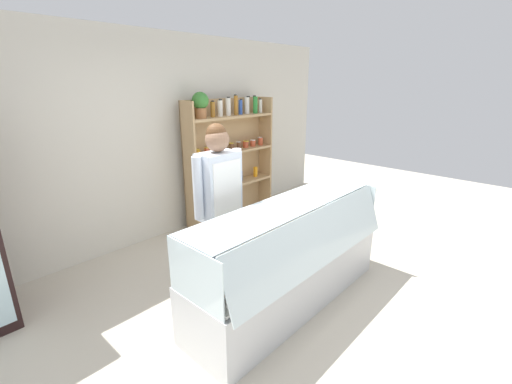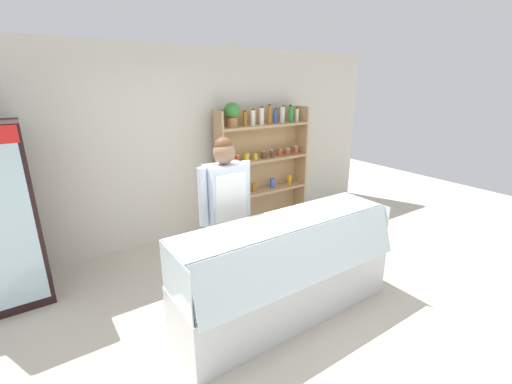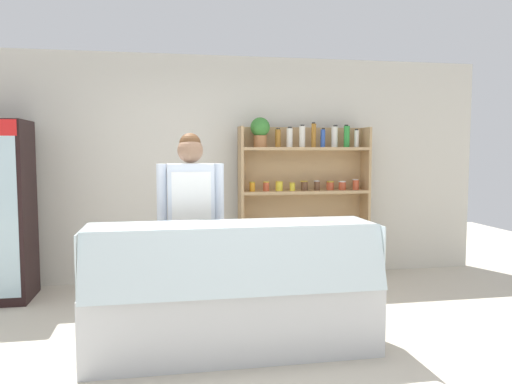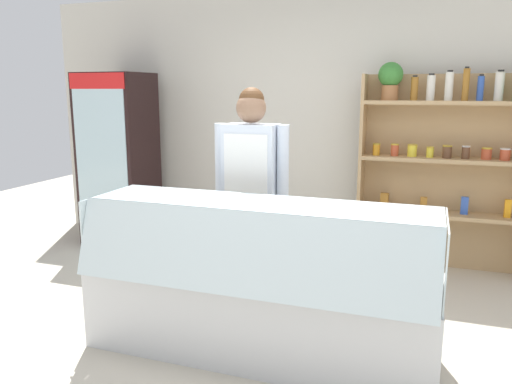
% 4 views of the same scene
% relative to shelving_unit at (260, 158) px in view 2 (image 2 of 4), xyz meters
% --- Properties ---
extents(ground_plane, '(12.00, 12.00, 0.00)m').
position_rel_shelving_unit_xyz_m(ground_plane, '(-1.00, -2.03, -1.09)').
color(ground_plane, beige).
extents(back_wall, '(6.80, 0.10, 2.70)m').
position_rel_shelving_unit_xyz_m(back_wall, '(-1.00, 0.28, 0.26)').
color(back_wall, beige).
rests_on(back_wall, ground).
extents(shelving_unit, '(1.58, 0.29, 1.95)m').
position_rel_shelving_unit_xyz_m(shelving_unit, '(0.00, 0.00, 0.00)').
color(shelving_unit, tan).
rests_on(shelving_unit, ground).
extents(deli_display_case, '(2.24, 0.71, 1.01)m').
position_rel_shelving_unit_xyz_m(deli_display_case, '(-1.11, -2.06, -0.78)').
color(deli_display_case, silver).
rests_on(deli_display_case, ground).
extents(shop_clerk, '(0.59, 0.25, 1.72)m').
position_rel_shelving_unit_xyz_m(shop_clerk, '(-1.39, -1.40, -0.07)').
color(shop_clerk, '#383D51').
rests_on(shop_clerk, ground).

